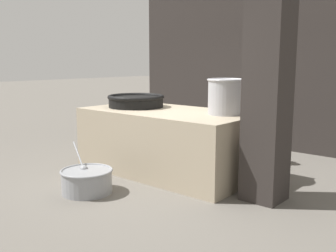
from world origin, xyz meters
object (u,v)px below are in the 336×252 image
stock_pot (226,96)px  giant_wok_near (136,100)px  prep_bowl_vegetables (87,180)px  cook (239,119)px

stock_pot → giant_wok_near: bearing=-172.5°
giant_wok_near → prep_bowl_vegetables: size_ratio=1.07×
cook → prep_bowl_vegetables: 3.01m
cook → prep_bowl_vegetables: size_ratio=1.60×
stock_pot → cook: stock_pot is taller
giant_wok_near → cook: (1.37, 1.25, -0.35)m
giant_wok_near → cook: bearing=42.2°
cook → stock_pot: bearing=104.0°
giant_wok_near → prep_bowl_vegetables: 1.95m
giant_wok_near → prep_bowl_vegetables: giant_wok_near is taller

